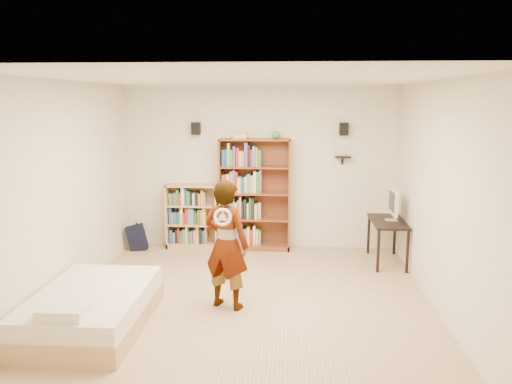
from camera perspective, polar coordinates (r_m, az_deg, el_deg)
ground at (r=6.25m, az=-0.94°, el=-12.73°), size 4.50×5.00×0.01m
room_shell at (r=5.78m, az=-0.99°, el=3.52°), size 4.52×5.02×2.71m
crown_molding at (r=5.74m, az=-1.02°, el=12.56°), size 4.50×5.00×0.06m
speaker_left at (r=8.28m, az=-6.88°, el=7.22°), size 0.14×0.12×0.20m
speaker_right at (r=8.18m, az=10.01°, el=7.10°), size 0.14×0.12×0.20m
wall_shelf at (r=8.22m, az=9.90°, el=3.97°), size 0.25×0.16×0.02m
tall_bookshelf at (r=8.21m, az=-0.14°, el=-0.32°), size 1.16×0.34×1.84m
low_bookshelf at (r=8.44m, az=-7.28°, el=-2.77°), size 0.86×0.32×1.08m
computer_desk at (r=7.90m, az=14.74°, el=-5.51°), size 0.49×0.97×0.66m
imac at (r=7.76m, az=15.27°, el=-1.44°), size 0.10×0.49×0.48m
daybed at (r=5.87m, az=-18.26°, el=-12.09°), size 1.15×1.77×0.52m
person at (r=5.94m, az=-3.41°, el=-6.02°), size 0.67×0.56×1.56m
wii_wheel at (r=5.56m, az=-3.83°, el=-2.89°), size 0.20×0.08×0.21m
navy_bag at (r=8.53m, az=-13.46°, el=-5.04°), size 0.36×0.27×0.44m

